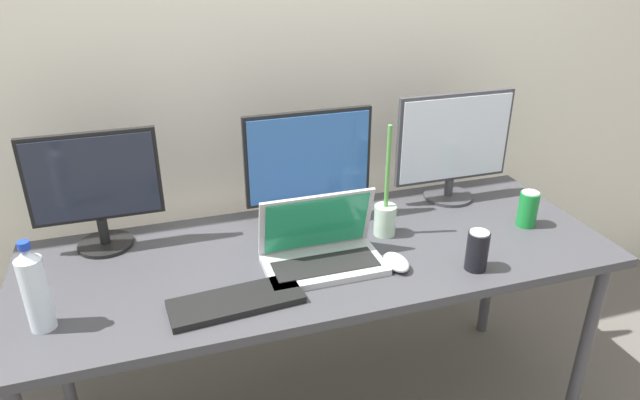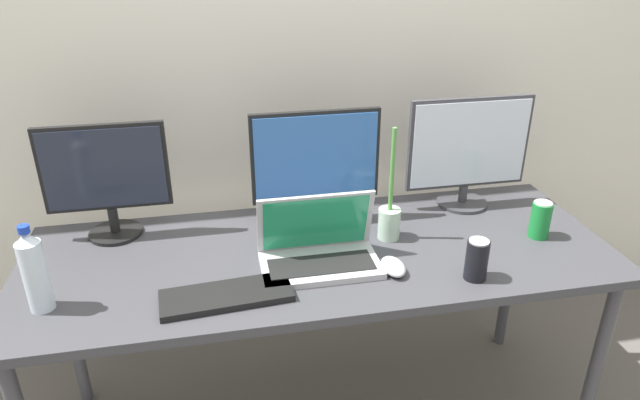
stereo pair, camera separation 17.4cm
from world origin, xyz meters
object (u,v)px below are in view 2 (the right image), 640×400
object	(u,v)px
monitor_center	(316,165)
monitor_left	(106,177)
bamboo_vase	(389,219)
mouse_by_keyboard	(393,267)
soda_can_near_keyboard	(540,220)
soda_can_by_laptop	(477,260)
work_desk	(320,267)
water_bottle	(34,272)
keyboard_main	(226,296)
monitor_right	(468,150)
laptop_silver	(318,248)

from	to	relation	value
monitor_center	monitor_left	bearing A→B (deg)	177.68
bamboo_vase	mouse_by_keyboard	bearing A→B (deg)	-103.89
soda_can_near_keyboard	bamboo_vase	world-z (taller)	bamboo_vase
soda_can_near_keyboard	bamboo_vase	bearing A→B (deg)	169.50
soda_can_by_laptop	work_desk	bearing A→B (deg)	149.79
mouse_by_keyboard	water_bottle	world-z (taller)	water_bottle
keyboard_main	monitor_right	bearing A→B (deg)	21.39
monitor_right	soda_can_near_keyboard	size ratio (longest dim) A/B	3.57
monitor_center	soda_can_near_keyboard	bearing A→B (deg)	-20.51
monitor_left	water_bottle	bearing A→B (deg)	-110.26
laptop_silver	work_desk	bearing A→B (deg)	74.97
water_bottle	monitor_left	bearing A→B (deg)	69.74
monitor_center	keyboard_main	xyz separation A→B (m)	(-0.33, -0.42, -0.20)
monitor_right	soda_can_near_keyboard	bearing A→B (deg)	-62.45
water_bottle	bamboo_vase	bearing A→B (deg)	10.41
laptop_silver	mouse_by_keyboard	xyz separation A→B (m)	(0.21, -0.09, -0.03)
monitor_center	keyboard_main	world-z (taller)	monitor_center
monitor_left	soda_can_by_laptop	world-z (taller)	monitor_left
laptop_silver	water_bottle	world-z (taller)	water_bottle
keyboard_main	soda_can_by_laptop	world-z (taller)	soda_can_by_laptop
keyboard_main	mouse_by_keyboard	distance (m)	0.50
mouse_by_keyboard	soda_can_by_laptop	size ratio (longest dim) A/B	0.86
monitor_center	soda_can_by_laptop	world-z (taller)	monitor_center
work_desk	laptop_silver	distance (m)	0.13
laptop_silver	soda_can_near_keyboard	xyz separation A→B (m)	(0.75, 0.02, 0.01)
work_desk	soda_can_near_keyboard	distance (m)	0.74
laptop_silver	water_bottle	xyz separation A→B (m)	(-0.78, -0.08, 0.06)
keyboard_main	soda_can_by_laptop	xyz separation A→B (m)	(0.72, -0.04, 0.05)
monitor_right	water_bottle	xyz separation A→B (m)	(-1.38, -0.38, -0.10)
bamboo_vase	monitor_center	bearing A→B (deg)	140.93
work_desk	soda_can_by_laptop	size ratio (longest dim) A/B	14.81
monitor_left	monitor_center	bearing A→B (deg)	-2.32
monitor_right	bamboo_vase	distance (m)	0.42
monitor_center	monitor_right	world-z (taller)	monitor_right
soda_can_by_laptop	bamboo_vase	distance (m)	0.33
monitor_center	mouse_by_keyboard	size ratio (longest dim) A/B	4.03
monitor_right	soda_can_by_laptop	distance (m)	0.52
laptop_silver	soda_can_by_laptop	world-z (taller)	laptop_silver
monitor_right	laptop_silver	world-z (taller)	monitor_right
monitor_left	keyboard_main	bearing A→B (deg)	-52.11
bamboo_vase	soda_can_by_laptop	bearing A→B (deg)	-58.24
soda_can_by_laptop	bamboo_vase	world-z (taller)	bamboo_vase
monitor_right	soda_can_near_keyboard	xyz separation A→B (m)	(0.15, -0.28, -0.15)
water_bottle	monitor_right	bearing A→B (deg)	15.30
work_desk	water_bottle	xyz separation A→B (m)	(-0.80, -0.15, 0.18)
work_desk	keyboard_main	bearing A→B (deg)	-146.33
mouse_by_keyboard	monitor_center	bearing A→B (deg)	108.30
mouse_by_keyboard	soda_can_near_keyboard	xyz separation A→B (m)	(0.54, 0.11, 0.04)
monitor_center	mouse_by_keyboard	distance (m)	0.45
monitor_center	monitor_right	xyz separation A→B (m)	(0.56, 0.02, 0.01)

